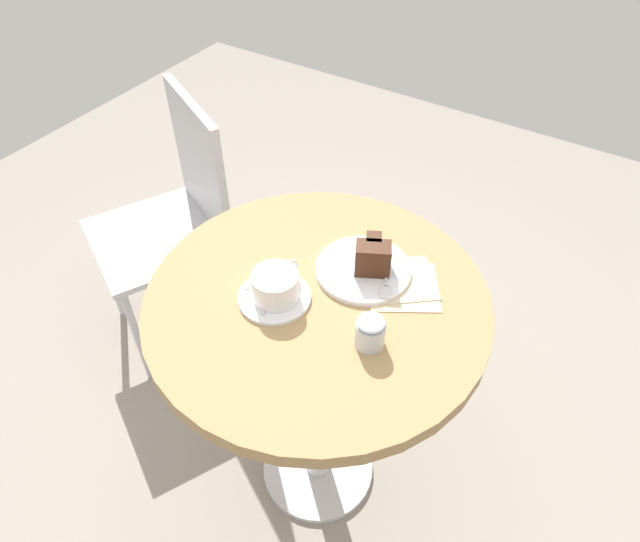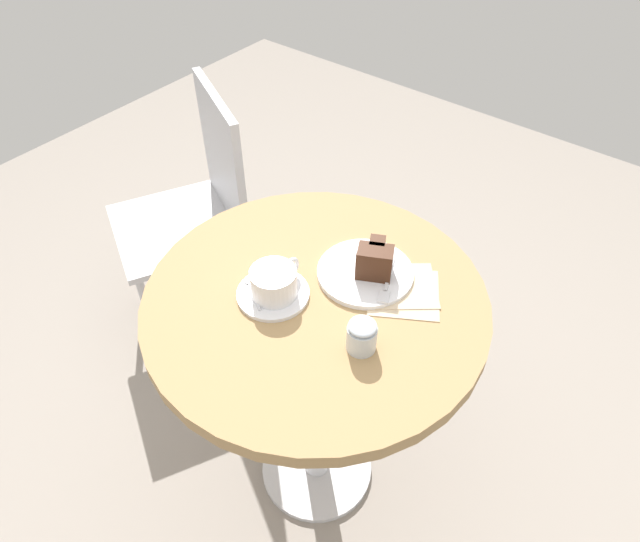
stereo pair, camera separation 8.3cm
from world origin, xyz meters
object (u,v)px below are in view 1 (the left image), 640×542
(coffee_cup, at_px, (276,285))
(fork, at_px, (386,280))
(teaspoon, at_px, (253,294))
(cafe_chair, at_px, (178,210))
(cake_slice, at_px, (373,257))
(napkin, at_px, (403,283))
(saucer, at_px, (275,297))
(cake_plate, at_px, (363,269))
(sugar_pot, at_px, (370,332))

(coffee_cup, xyz_separation_m, fork, (0.15, -0.17, -0.03))
(teaspoon, xyz_separation_m, cafe_chair, (0.34, 0.57, -0.26))
(teaspoon, xyz_separation_m, cake_slice, (0.19, -0.17, 0.03))
(teaspoon, relative_size, napkin, 0.40)
(saucer, xyz_separation_m, cake_plate, (0.16, -0.11, 0.00))
(cake_slice, height_order, napkin, cake_slice)
(cake_slice, relative_size, fork, 0.72)
(coffee_cup, relative_size, napkin, 0.62)
(cafe_chair, bearing_deg, napkin, 17.28)
(cake_slice, bearing_deg, cafe_chair, 78.54)
(cake_slice, relative_size, cafe_chair, 0.11)
(napkin, bearing_deg, coffee_cup, 131.43)
(sugar_pot, bearing_deg, coffee_cup, 89.85)
(cafe_chair, bearing_deg, sugar_pot, 6.29)
(napkin, bearing_deg, fork, 127.42)
(saucer, bearing_deg, sugar_pot, -89.49)
(coffee_cup, xyz_separation_m, napkin, (0.17, -0.20, -0.04))
(cake_plate, relative_size, cake_slice, 2.16)
(teaspoon, height_order, sugar_pot, sugar_pot)
(fork, distance_m, cafe_chair, 0.84)
(saucer, bearing_deg, fork, -48.10)
(coffee_cup, height_order, cafe_chair, cafe_chair)
(fork, bearing_deg, teaspoon, -73.67)
(cake_slice, distance_m, fork, 0.06)
(cake_plate, distance_m, sugar_pot, 0.19)
(saucer, bearing_deg, teaspoon, 119.17)
(coffee_cup, bearing_deg, cake_slice, -36.16)
(teaspoon, xyz_separation_m, fork, (0.18, -0.21, 0.00))
(teaspoon, height_order, cafe_chair, cafe_chair)
(cake_slice, bearing_deg, coffee_cup, 143.84)
(teaspoon, height_order, fork, fork)
(cake_plate, xyz_separation_m, cake_slice, (0.01, -0.02, 0.04))
(napkin, xyz_separation_m, cafe_chair, (0.15, 0.81, -0.25))
(napkin, relative_size, sugar_pot, 2.97)
(coffee_cup, distance_m, cafe_chair, 0.75)
(coffee_cup, relative_size, sugar_pot, 1.84)
(cafe_chair, bearing_deg, teaspoon, -3.48)
(fork, bearing_deg, coffee_cup, -71.49)
(cake_slice, bearing_deg, cake_plate, 118.59)
(saucer, distance_m, cake_slice, 0.22)
(coffee_cup, bearing_deg, napkin, -48.57)
(saucer, distance_m, cake_plate, 0.20)
(cafe_chair, bearing_deg, coffee_cup, -0.03)
(teaspoon, bearing_deg, cake_plate, -96.65)
(fork, xyz_separation_m, cafe_chair, (0.17, 0.78, -0.26))
(cake_slice, relative_size, sugar_pot, 1.36)
(cake_slice, xyz_separation_m, sugar_pot, (-0.17, -0.09, -0.01))
(sugar_pot, bearing_deg, cake_plate, 32.55)
(saucer, height_order, cake_plate, cake_plate)
(cake_plate, xyz_separation_m, cafe_chair, (0.16, 0.72, -0.25))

